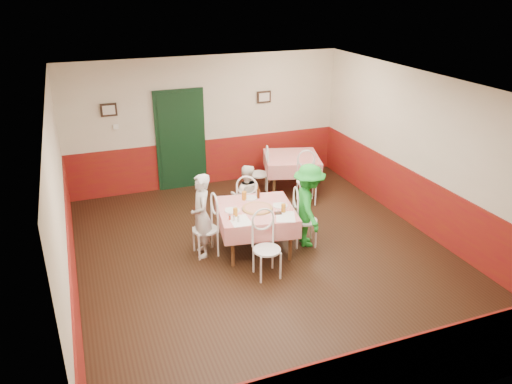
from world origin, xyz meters
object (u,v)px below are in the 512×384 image
object	(u,v)px
chair_far	(247,204)
glass_b	(283,208)
pizza	(257,208)
diner_right	(308,206)
chair_second_b	(307,182)
diner_left	(201,216)
chair_near	(267,250)
wallet	(278,213)
chair_second_a	(259,174)
beer_bottle	(258,193)
glass_c	(244,196)
second_table	(291,173)
glass_a	(235,212)
chair_right	(305,221)
diner_far	(246,196)
chair_left	(205,230)
main_table	(256,229)

from	to	relation	value
chair_far	glass_b	xyz separation A→B (m)	(0.23, -1.13, 0.38)
pizza	diner_right	bearing A→B (deg)	-6.95
chair_second_b	diner_left	xyz separation A→B (m)	(-2.53, -1.28, 0.26)
chair_far	chair_near	bearing A→B (deg)	101.51
glass_b	wallet	size ratio (longest dim) A/B	1.26
diner_right	pizza	bearing A→B (deg)	95.73
chair_second_a	beer_bottle	xyz separation A→B (m)	(-0.71, -1.81, 0.41)
chair_far	glass_c	size ratio (longest dim) A/B	6.02
chair_second_b	glass_b	world-z (taller)	chair_second_b
pizza	diner_left	distance (m)	0.92
second_table	diner_left	bearing A→B (deg)	-141.22
glass_a	chair_second_b	bearing A→B (deg)	37.75
chair_right	chair_far	world-z (taller)	same
diner_far	pizza	bearing A→B (deg)	99.91
chair_second_a	diner_far	size ratio (longest dim) A/B	0.76
diner_far	diner_right	size ratio (longest dim) A/B	0.82
pizza	chair_left	bearing A→B (deg)	168.12
main_table	glass_c	bearing A→B (deg)	99.76
pizza	main_table	bearing A→B (deg)	103.08
chair_far	beer_bottle	world-z (taller)	beer_bottle
chair_second_b	glass_c	size ratio (longest dim) A/B	6.02
second_table	diner_right	distance (m)	2.47
chair_near	glass_a	xyz separation A→B (m)	(-0.27, 0.68, 0.38)
glass_b	diner_far	xyz separation A→B (m)	(-0.22, 1.18, -0.24)
chair_second_a	diner_far	bearing A→B (deg)	-13.70
chair_second_b	glass_b	distance (m)	2.17
beer_bottle	wallet	size ratio (longest dim) A/B	1.79
pizza	diner_left	bearing A→B (deg)	168.25
chair_right	diner_right	world-z (taller)	diner_right
diner_left	wallet	bearing A→B (deg)	73.70
chair_left	glass_b	world-z (taller)	chair_left
glass_a	wallet	size ratio (longest dim) A/B	1.24
chair_second_a	pizza	distance (m)	2.41
chair_second_a	beer_bottle	world-z (taller)	beer_bottle
beer_bottle	chair_second_a	bearing A→B (deg)	68.60
chair_far	chair_second_a	distance (m)	1.54
chair_second_a	chair_second_b	xyz separation A→B (m)	(0.75, -0.75, 0.00)
second_table	beer_bottle	bearing A→B (deg)	-128.92
pizza	glass_b	distance (m)	0.44
second_table	diner_left	xyz separation A→B (m)	(-2.53, -2.03, 0.33)
glass_b	chair_far	bearing A→B (deg)	101.28
chair_right	glass_c	world-z (taller)	glass_c
chair_second_b	diner_right	distance (m)	1.77
second_table	diner_left	distance (m)	3.26
chair_second_a	diner_left	world-z (taller)	diner_left
glass_b	pizza	bearing A→B (deg)	144.61
glass_c	wallet	world-z (taller)	glass_c
chair_left	diner_far	distance (m)	1.25
chair_far	pizza	distance (m)	0.95
glass_b	diner_right	distance (m)	0.55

